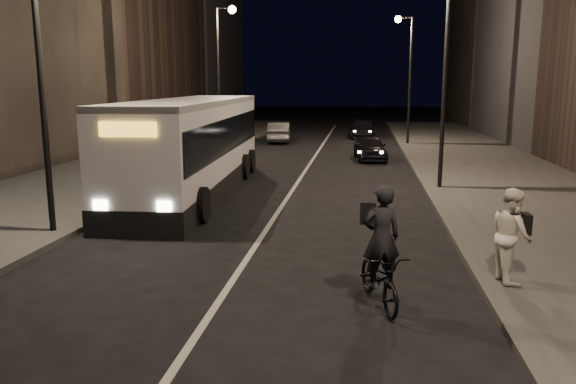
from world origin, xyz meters
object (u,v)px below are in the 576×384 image
(car_mid, at_px, (279,132))
(streetlight_left_near, at_px, (47,31))
(car_far, at_px, (362,129))
(cyclist_on_bicycle, at_px, (380,266))
(streetlight_right_mid, at_px, (439,47))
(pedestrian_woman, at_px, (511,235))
(city_bus, at_px, (193,143))
(car_near, at_px, (370,148))
(streetlight_left_far, at_px, (222,60))
(streetlight_right_far, at_px, (406,63))

(car_mid, bearing_deg, streetlight_left_near, 78.80)
(streetlight_left_near, bearing_deg, car_far, 74.71)
(cyclist_on_bicycle, bearing_deg, car_far, 73.57)
(streetlight_right_mid, distance_m, car_far, 21.77)
(pedestrian_woman, bearing_deg, city_bus, 36.30)
(streetlight_right_mid, xyz_separation_m, car_near, (-2.28, 8.59, -4.71))
(streetlight_left_near, bearing_deg, streetlight_right_mid, 36.88)
(streetlight_right_mid, height_order, car_mid, streetlight_right_mid)
(streetlight_left_near, bearing_deg, streetlight_left_far, 90.00)
(pedestrian_woman, relative_size, car_far, 0.42)
(streetlight_right_mid, height_order, cyclist_on_bicycle, streetlight_right_mid)
(streetlight_right_mid, xyz_separation_m, streetlight_right_far, (0.00, 16.00, 0.00))
(pedestrian_woman, distance_m, car_near, 19.24)
(streetlight_left_far, bearing_deg, city_bus, -81.50)
(car_mid, xyz_separation_m, car_far, (5.75, 4.11, -0.04))
(car_far, bearing_deg, pedestrian_woman, -86.50)
(car_near, xyz_separation_m, car_far, (-0.43, 12.49, -0.00))
(city_bus, xyz_separation_m, cyclist_on_bicycle, (6.60, -10.16, -1.13))
(streetlight_right_far, distance_m, streetlight_left_near, 26.26)
(car_near, distance_m, car_mid, 10.41)
(cyclist_on_bicycle, distance_m, car_mid, 29.36)
(streetlight_left_near, height_order, city_bus, streetlight_left_near)
(city_bus, bearing_deg, car_mid, 86.03)
(streetlight_left_far, height_order, car_near, streetlight_left_far)
(streetlight_right_mid, relative_size, car_near, 2.12)
(streetlight_left_near, relative_size, city_bus, 0.62)
(city_bus, bearing_deg, streetlight_right_far, 60.56)
(car_mid, bearing_deg, car_far, -150.55)
(car_near, relative_size, car_far, 0.86)
(streetlight_right_mid, distance_m, streetlight_left_near, 13.33)
(streetlight_right_mid, xyz_separation_m, streetlight_left_near, (-10.66, -8.00, 0.00))
(pedestrian_woman, bearing_deg, car_far, -4.29)
(car_far, bearing_deg, streetlight_right_far, -63.81)
(streetlight_right_mid, bearing_deg, streetlight_left_near, -143.12)
(car_near, bearing_deg, streetlight_left_far, 164.23)
(streetlight_right_far, bearing_deg, streetlight_left_far, -150.64)
(car_near, height_order, car_far, car_near)
(streetlight_left_near, distance_m, streetlight_left_far, 18.00)
(streetlight_left_near, bearing_deg, pedestrian_woman, -12.74)
(streetlight_left_near, relative_size, cyclist_on_bicycle, 3.52)
(pedestrian_woman, bearing_deg, streetlight_right_far, -9.11)
(streetlight_right_mid, height_order, city_bus, streetlight_right_mid)
(streetlight_left_near, relative_size, streetlight_left_far, 1.00)
(cyclist_on_bicycle, height_order, car_far, cyclist_on_bicycle)
(pedestrian_woman, xyz_separation_m, car_mid, (-8.73, 27.44, -0.41))
(streetlight_right_far, relative_size, car_mid, 1.93)
(car_mid, bearing_deg, streetlight_right_mid, 110.34)
(cyclist_on_bicycle, relative_size, pedestrian_woman, 1.22)
(streetlight_right_mid, relative_size, pedestrian_woman, 4.28)
(cyclist_on_bicycle, bearing_deg, car_near, 72.76)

